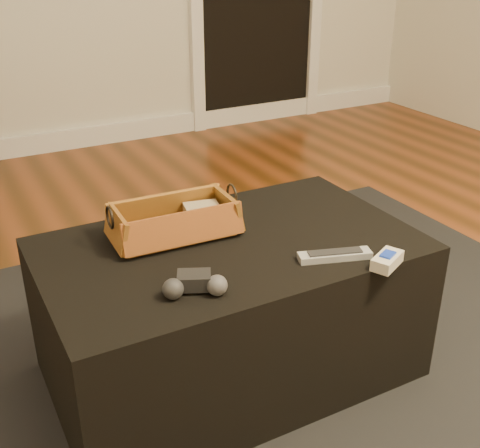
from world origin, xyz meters
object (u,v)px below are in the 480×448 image
cream_gadget (387,260)px  game_controller (195,284)px  wicker_basket (174,222)px  ottoman (230,309)px  tv_remote (170,232)px  silver_remote (335,255)px

cream_gadget → game_controller: bearing=167.0°
wicker_basket → ottoman: bearing=-44.2°
tv_remote → game_controller: bearing=-105.1°
game_controller → silver_remote: game_controller is taller
ottoman → game_controller: size_ratio=6.40×
tv_remote → cream_gadget: (0.42, -0.39, -0.01)m
ottoman → tv_remote: bearing=143.4°
ottoman → tv_remote: (-0.13, 0.10, 0.23)m
ottoman → tv_remote: tv_remote is taller
ottoman → wicker_basket: (-0.11, 0.11, 0.25)m
wicker_basket → tv_remote: bearing=-145.4°
ottoman → game_controller: game_controller is taller
tv_remote → silver_remote: (0.32, -0.30, -0.01)m
tv_remote → game_controller: game_controller is taller
game_controller → silver_remote: (0.38, -0.02, -0.01)m
ottoman → silver_remote: silver_remote is taller
game_controller → ottoman: bearing=44.9°
tv_remote → cream_gadget: 0.57m
wicker_basket → cream_gadget: bearing=-45.6°
tv_remote → wicker_basket: (0.02, 0.01, 0.02)m
game_controller → cream_gadget: bearing=-13.0°
cream_gadget → silver_remote: bearing=134.6°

